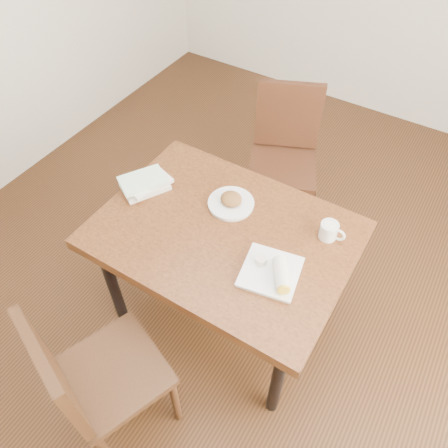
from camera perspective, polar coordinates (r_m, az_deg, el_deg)
The scene contains 9 objects.
ground at distance 2.68m, azimuth 0.00°, elevation -11.42°, with size 4.00×5.00×0.01m, color #472814.
room_walls at distance 1.50m, azimuth 0.00°, elevation 21.48°, with size 4.02×5.02×2.80m.
table at distance 2.12m, azimuth 0.00°, elevation -2.34°, with size 1.20×0.87×0.75m.
chair_near at distance 1.98m, azimuth -16.92°, elevation -18.63°, with size 0.54×0.54×0.95m.
chair_far at distance 2.83m, azimuth 7.90°, elevation 9.64°, with size 0.55×0.55×0.95m.
plate_scone at distance 2.15m, azimuth 0.93°, elevation 2.91°, with size 0.23×0.23×0.07m.
coffee_mug at distance 2.06m, azimuth 13.62°, elevation -0.85°, with size 0.12×0.08×0.08m.
plate_burrito at distance 1.89m, azimuth 6.51°, elevation -6.32°, with size 0.29×0.29×0.08m.
book_stack at distance 2.27m, azimuth -10.24°, elevation 5.23°, with size 0.26×0.28×0.06m.
Camera 1 is at (0.70, -1.13, 2.32)m, focal length 35.00 mm.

